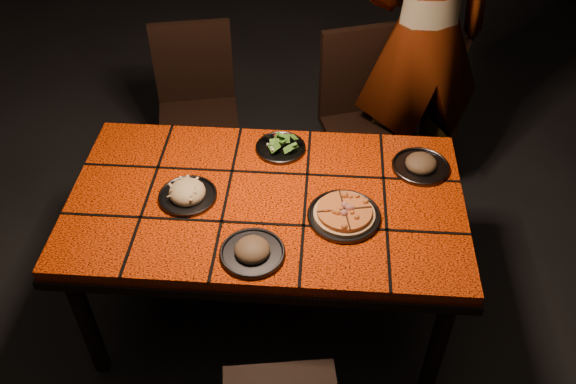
# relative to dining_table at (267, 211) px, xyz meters

# --- Properties ---
(room_shell) EXTENTS (6.04, 7.04, 3.08)m
(room_shell) POSITION_rel_dining_table_xyz_m (0.00, 0.00, 0.83)
(room_shell) COLOR black
(room_shell) RESTS_ON ground
(dining_table) EXTENTS (1.62, 0.92, 0.75)m
(dining_table) POSITION_rel_dining_table_xyz_m (0.00, 0.00, 0.00)
(dining_table) COLOR #EC3B07
(dining_table) RESTS_ON ground
(chair_far_left) EXTENTS (0.51, 0.51, 0.94)m
(chair_far_left) POSITION_rel_dining_table_xyz_m (-0.48, 0.97, -0.13)
(chair_far_left) COLOR black
(chair_far_left) RESTS_ON ground
(chair_far_right) EXTENTS (0.57, 0.57, 0.99)m
(chair_far_right) POSITION_rel_dining_table_xyz_m (0.44, 0.89, -0.10)
(chair_far_right) COLOR black
(chair_far_right) RESTS_ON ground
(diner) EXTENTS (0.80, 0.64, 1.91)m
(diner) POSITION_rel_dining_table_xyz_m (0.69, 0.96, 0.29)
(diner) COLOR brown
(diner) RESTS_ON ground
(plate_pizza) EXTENTS (0.29, 0.29, 0.04)m
(plate_pizza) POSITION_rel_dining_table_xyz_m (0.32, -0.09, 0.10)
(plate_pizza) COLOR #3A3A3F
(plate_pizza) RESTS_ON dining_table
(plate_pasta) EXTENTS (0.24, 0.24, 0.08)m
(plate_pasta) POSITION_rel_dining_table_xyz_m (-0.32, -0.02, 0.10)
(plate_pasta) COLOR #3A3A3F
(plate_pasta) RESTS_ON dining_table
(plate_salad) EXTENTS (0.22, 0.22, 0.07)m
(plate_salad) POSITION_rel_dining_table_xyz_m (0.03, 0.31, 0.10)
(plate_salad) COLOR #3A3A3F
(plate_salad) RESTS_ON dining_table
(plate_mushroom_a) EXTENTS (0.24, 0.24, 0.08)m
(plate_mushroom_a) POSITION_rel_dining_table_xyz_m (-0.02, -0.31, 0.10)
(plate_mushroom_a) COLOR #3A3A3F
(plate_mushroom_a) RESTS_ON dining_table
(plate_mushroom_b) EXTENTS (0.24, 0.24, 0.08)m
(plate_mushroom_b) POSITION_rel_dining_table_xyz_m (0.64, 0.23, 0.10)
(plate_mushroom_b) COLOR #3A3A3F
(plate_mushroom_b) RESTS_ON dining_table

